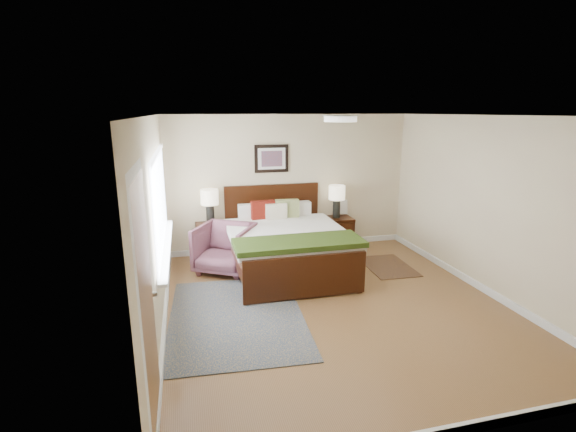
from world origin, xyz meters
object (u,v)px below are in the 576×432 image
Objects in this scene: lamp_left at (210,201)px; rug_persian at (237,316)px; armchair at (225,248)px; nightstand_left at (211,231)px; bed at (286,237)px; lamp_right at (337,196)px; nightstand_right at (336,230)px.

lamp_left reaches higher than rug_persian.
rug_persian is at bearing -61.48° from armchair.
armchair is 0.36× the size of rug_persian.
armchair is at bearing -76.33° from lamp_left.
nightstand_left is 0.54m from lamp_left.
bed is 3.74× the size of lamp_right.
armchair reaches higher than rug_persian.
bed is 2.65× the size of armchair.
bed reaches higher than rug_persian.
lamp_left reaches higher than nightstand_left.
nightstand_right is 2.28m from armchair.
armchair is (-0.97, 0.19, -0.17)m from bed.
bed is at bearing 58.55° from rug_persian.
rug_persian is at bearing -133.52° from lamp_right.
lamp_right reaches higher than nightstand_left.
lamp_left is (-0.00, 0.02, 0.54)m from nightstand_left.
rug_persian is (-2.20, -2.30, -0.36)m from nightstand_right.
lamp_left is at bearing 180.00° from lamp_right.
lamp_right is 2.36m from armchair.
armchair is at bearing -75.91° from nightstand_left.
rug_persian is (-0.03, -1.61, -0.39)m from armchair.
nightstand_left reaches higher than rug_persian.
nightstand_right reaches higher than rug_persian.
lamp_right is at bearing 36.75° from bed.
nightstand_left is at bearing 97.31° from rug_persian.
lamp_right is at bearing 90.00° from nightstand_right.
nightstand_left is 0.73× the size of armchair.
nightstand_left is 0.71m from armchair.
nightstand_left is 0.26× the size of rug_persian.
nightstand_right is 0.98× the size of lamp_left.
lamp_left is at bearing 90.00° from nightstand_left.
lamp_right is (2.34, 0.00, -0.03)m from lamp_left.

